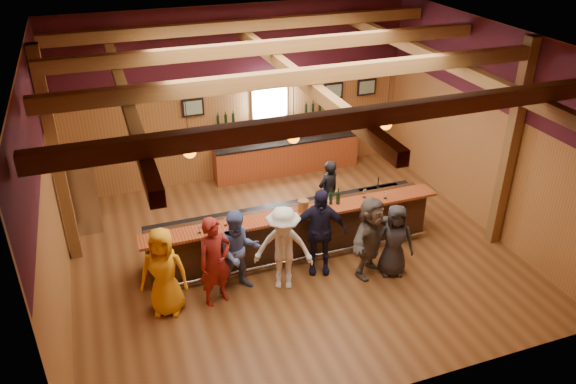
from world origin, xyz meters
name	(u,v)px	position (x,y,z in m)	size (l,w,h in m)	color
room	(292,111)	(0.00, 0.06, 3.21)	(9.04, 9.00, 4.52)	brown
bar_counter	(291,229)	(0.02, 0.15, 0.52)	(6.30, 1.07, 1.11)	black
back_bar_cabinet	(287,157)	(1.20, 3.72, 0.48)	(4.00, 0.52, 0.95)	maroon
window	(269,100)	(0.80, 3.95, 2.05)	(0.95, 0.09, 0.95)	silver
framed_pictures	(301,95)	(1.67, 3.94, 2.10)	(5.35, 0.05, 0.45)	black
wine_shelves	(270,117)	(0.80, 3.88, 1.62)	(3.00, 0.18, 0.30)	maroon
pendant_lights	(293,137)	(0.00, 0.00, 2.71)	(4.24, 0.24, 1.37)	black
stainless_fridge	(81,193)	(-4.10, 2.60, 0.90)	(0.70, 0.70, 1.80)	silver
customer_orange	(164,272)	(-2.80, -0.93, 0.87)	(0.85, 0.56, 1.75)	orange
customer_redvest	(215,262)	(-1.87, -0.97, 0.90)	(0.66, 0.43, 1.80)	maroon
customer_denim	(239,252)	(-1.36, -0.75, 0.86)	(0.84, 0.65, 1.72)	#5166A3
customer_white	(283,249)	(-0.55, -0.97, 0.88)	(1.13, 0.65, 1.76)	white
customer_navy	(319,231)	(0.29, -0.72, 0.93)	(1.09, 0.46, 1.87)	black
customer_brown	(370,237)	(1.21, -1.14, 0.86)	(1.60, 0.51, 1.72)	#5D544B
customer_dark	(394,240)	(1.66, -1.30, 0.77)	(0.75, 0.49, 1.54)	#28272A
bartender	(328,192)	(1.20, 0.94, 0.79)	(0.58, 0.38, 1.58)	black
ice_bucket	(303,206)	(0.17, -0.14, 1.23)	(0.22, 0.22, 0.24)	brown
bottle_a	(331,198)	(0.81, -0.07, 1.25)	(0.08, 0.08, 0.35)	black
bottle_b	(338,198)	(0.95, -0.12, 1.25)	(0.08, 0.08, 0.36)	black
glass_a	(165,233)	(-2.63, -0.24, 1.24)	(0.08, 0.08, 0.18)	silver
glass_b	(199,228)	(-1.99, -0.26, 1.23)	(0.08, 0.08, 0.17)	silver
glass_c	(225,220)	(-1.46, -0.17, 1.24)	(0.08, 0.08, 0.18)	silver
glass_d	(240,216)	(-1.15, -0.14, 1.25)	(0.08, 0.08, 0.19)	silver
glass_e	(272,213)	(-0.53, -0.23, 1.24)	(0.08, 0.08, 0.18)	silver
glass_f	(327,202)	(0.68, -0.19, 1.24)	(0.08, 0.08, 0.19)	silver
glass_g	(365,192)	(1.59, -0.06, 1.25)	(0.09, 0.09, 0.20)	silver
glass_h	(386,193)	(1.99, -0.26, 1.24)	(0.08, 0.08, 0.19)	silver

